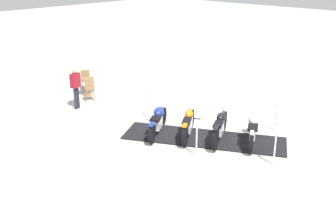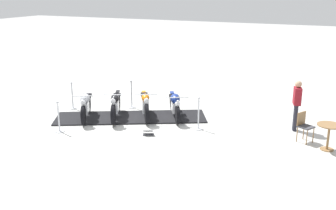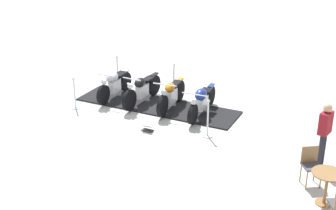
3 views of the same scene
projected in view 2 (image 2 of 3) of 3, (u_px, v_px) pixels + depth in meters
ground_plane at (131, 118)px, 14.40m from camera, size 80.00×80.00×0.00m
display_platform at (131, 117)px, 14.39m from camera, size 3.81×5.45×0.04m
motorcycle_chrome at (86, 104)px, 14.11m from camera, size 1.89×1.13×0.97m
motorcycle_black at (116, 105)px, 14.19m from camera, size 2.09×1.10×1.02m
motorcycle_copper at (145, 104)px, 14.26m from camera, size 1.88×1.23×0.99m
motorcycle_navy at (175, 104)px, 14.29m from camera, size 2.01×1.33×0.91m
stanchion_left_front at (73, 99)px, 15.39m from camera, size 0.28×0.28×1.07m
stanchion_right_front at (59, 121)px, 12.93m from camera, size 0.30×0.30×1.04m
stanchion_right_rear at (198, 119)px, 13.19m from camera, size 0.34×0.34×1.11m
stanchion_left_mid at (132, 99)px, 15.53m from camera, size 0.33×0.33×1.11m
info_placard at (148, 133)px, 12.73m from camera, size 0.35×0.41×0.21m
cafe_table at (329, 131)px, 11.44m from camera, size 0.70×0.70×0.78m
cafe_chair_near_table at (304, 125)px, 12.07m from camera, size 0.54×0.54×0.92m
bystander_person at (297, 101)px, 12.88m from camera, size 0.44×0.32×1.68m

